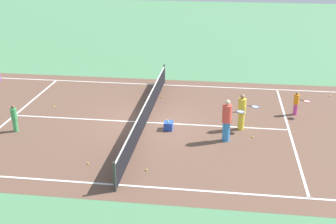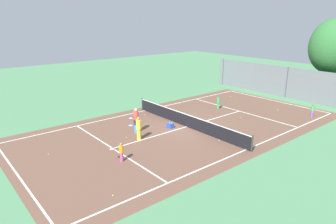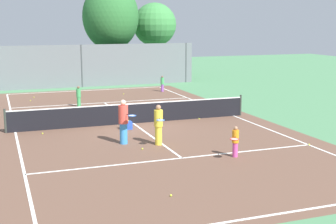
{
  "view_description": "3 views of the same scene",
  "coord_description": "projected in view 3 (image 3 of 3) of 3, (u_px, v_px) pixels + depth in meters",
  "views": [
    {
      "loc": [
        -18.28,
        -3.44,
        8.01
      ],
      "look_at": [
        -0.88,
        -1.12,
        0.93
      ],
      "focal_mm": 47.09,
      "sensor_mm": 36.0,
      "label": 1
    },
    {
      "loc": [
        15.92,
        -14.99,
        7.92
      ],
      "look_at": [
        -0.48,
        -1.45,
        1.35
      ],
      "focal_mm": 32.49,
      "sensor_mm": 36.0,
      "label": 2
    },
    {
      "loc": [
        -6.2,
        -21.85,
        4.89
      ],
      "look_at": [
        1.24,
        -1.55,
        0.77
      ],
      "focal_mm": 50.76,
      "sensor_mm": 36.0,
      "label": 3
    }
  ],
  "objects": [
    {
      "name": "ground_plane",
      "position": [
        133.0,
        123.0,
        23.17
      ],
      "size": [
        80.0,
        80.0,
        0.0
      ],
      "primitive_type": "plane",
      "color": "#4C8456"
    },
    {
      "name": "court_surface",
      "position": [
        133.0,
        123.0,
        23.17
      ],
      "size": [
        13.0,
        25.0,
        0.01
      ],
      "color": "brown",
      "rests_on": "ground_plane"
    },
    {
      "name": "tennis_net",
      "position": [
        133.0,
        113.0,
        23.07
      ],
      "size": [
        11.9,
        0.1,
        1.1
      ],
      "color": "#333833",
      "rests_on": "ground_plane"
    },
    {
      "name": "perimeter_fence",
      "position": [
        82.0,
        66.0,
        35.78
      ],
      "size": [
        18.0,
        0.12,
        3.2
      ],
      "color": "slate",
      "rests_on": "ground_plane"
    },
    {
      "name": "tree_0",
      "position": [
        155.0,
        25.0,
        41.87
      ],
      "size": [
        3.82,
        3.82,
        6.55
      ],
      "color": "brown",
      "rests_on": "ground_plane"
    },
    {
      "name": "tree_1",
      "position": [
        111.0,
        17.0,
        38.58
      ],
      "size": [
        4.54,
        4.94,
        8.02
      ],
      "color": "brown",
      "rests_on": "ground_plane"
    },
    {
      "name": "player_0",
      "position": [
        162.0,
        83.0,
        33.65
      ],
      "size": [
        0.24,
        0.24,
        1.12
      ],
      "color": "purple",
      "rests_on": "ground_plane"
    },
    {
      "name": "player_1",
      "position": [
        124.0,
        121.0,
        19.14
      ],
      "size": [
        0.61,
        0.96,
        1.82
      ],
      "color": "#388CD8",
      "rests_on": "ground_plane"
    },
    {
      "name": "player_2",
      "position": [
        235.0,
        141.0,
        17.31
      ],
      "size": [
        0.63,
        0.79,
        1.15
      ],
      "color": "#D14799",
      "rests_on": "ground_plane"
    },
    {
      "name": "player_3",
      "position": [
        159.0,
        124.0,
        18.99
      ],
      "size": [
        0.47,
        0.93,
        1.64
      ],
      "color": "yellow",
      "rests_on": "ground_plane"
    },
    {
      "name": "player_4",
      "position": [
        79.0,
        96.0,
        27.55
      ],
      "size": [
        0.26,
        0.26,
        1.23
      ],
      "color": "#3FA559",
      "rests_on": "ground_plane"
    },
    {
      "name": "ball_crate",
      "position": [
        127.0,
        125.0,
        21.9
      ],
      "size": [
        0.46,
        0.37,
        0.43
      ],
      "color": "blue",
      "rests_on": "ground_plane"
    },
    {
      "name": "tennis_ball_0",
      "position": [
        30.0,
        101.0,
        29.62
      ],
      "size": [
        0.07,
        0.07,
        0.07
      ],
      "primitive_type": "sphere",
      "color": "#CCE533",
      "rests_on": "ground_plane"
    },
    {
      "name": "tennis_ball_1",
      "position": [
        42.0,
        123.0,
        23.11
      ],
      "size": [
        0.07,
        0.07,
        0.07
      ],
      "primitive_type": "sphere",
      "color": "#CCE533",
      "rests_on": "ground_plane"
    },
    {
      "name": "tennis_ball_2",
      "position": [
        142.0,
        149.0,
        18.42
      ],
      "size": [
        0.07,
        0.07,
        0.07
      ],
      "primitive_type": "sphere",
      "color": "#CCE533",
      "rests_on": "ground_plane"
    },
    {
      "name": "tennis_ball_3",
      "position": [
        43.0,
        133.0,
        20.95
      ],
      "size": [
        0.07,
        0.07,
        0.07
      ],
      "primitive_type": "sphere",
      "color": "#CCE533",
      "rests_on": "ground_plane"
    },
    {
      "name": "tennis_ball_4",
      "position": [
        132.0,
        105.0,
        28.16
      ],
      "size": [
        0.07,
        0.07,
        0.07
      ],
      "primitive_type": "sphere",
      "color": "#CCE533",
      "rests_on": "ground_plane"
    },
    {
      "name": "tennis_ball_6",
      "position": [
        214.0,
        113.0,
        25.78
      ],
      "size": [
        0.07,
        0.07,
        0.07
      ],
      "primitive_type": "sphere",
      "color": "#CCE533",
      "rests_on": "ground_plane"
    },
    {
      "name": "tennis_ball_7",
      "position": [
        199.0,
        119.0,
        24.14
      ],
      "size": [
        0.07,
        0.07,
        0.07
      ],
      "primitive_type": "sphere",
      "color": "#CCE533",
      "rests_on": "ground_plane"
    },
    {
      "name": "tennis_ball_8",
      "position": [
        34.0,
        97.0,
        31.0
      ],
      "size": [
        0.07,
        0.07,
        0.07
      ],
      "primitive_type": "sphere",
      "color": "#CCE533",
      "rests_on": "ground_plane"
    },
    {
      "name": "tennis_ball_9",
      "position": [
        309.0,
        145.0,
        19.06
      ],
      "size": [
        0.07,
        0.07,
        0.07
      ],
      "primitive_type": "sphere",
      "color": "#CCE533",
      "rests_on": "ground_plane"
    },
    {
      "name": "tennis_ball_10",
      "position": [
        124.0,
        94.0,
        32.45
      ],
      "size": [
        0.07,
        0.07,
        0.07
      ],
      "primitive_type": "sphere",
      "color": "#CCE533",
      "rests_on": "ground_plane"
    },
    {
      "name": "tennis_ball_11",
      "position": [
        171.0,
        195.0,
        13.48
      ],
      "size": [
        0.07,
        0.07,
        0.07
      ],
      "primitive_type": "sphere",
      "color": "#CCE533",
      "rests_on": "ground_plane"
    }
  ]
}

